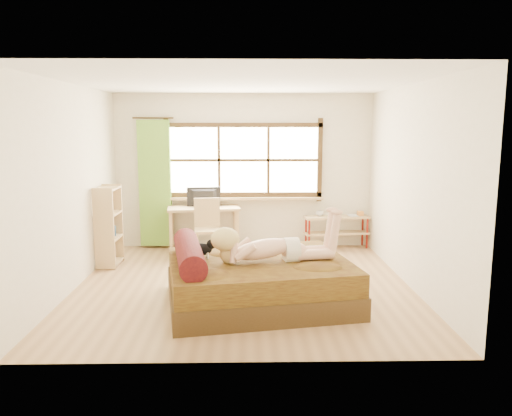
{
  "coord_description": "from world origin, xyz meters",
  "views": [
    {
      "loc": [
        0.04,
        -6.55,
        2.15
      ],
      "look_at": [
        0.18,
        0.2,
        1.03
      ],
      "focal_mm": 35.0,
      "sensor_mm": 36.0,
      "label": 1
    }
  ],
  "objects_px": {
    "bed": "(255,280)",
    "pipe_shelf": "(337,225)",
    "desk": "(204,213)",
    "bookshelf": "(109,226)",
    "chair": "(207,224)",
    "woman": "(272,235)",
    "kitten": "(200,248)"
  },
  "relations": [
    {
      "from": "desk",
      "to": "bookshelf",
      "type": "distance_m",
      "value": 1.67
    },
    {
      "from": "desk",
      "to": "chair",
      "type": "relative_size",
      "value": 1.34
    },
    {
      "from": "kitten",
      "to": "bookshelf",
      "type": "relative_size",
      "value": 0.26
    },
    {
      "from": "chair",
      "to": "bookshelf",
      "type": "distance_m",
      "value": 1.58
    },
    {
      "from": "pipe_shelf",
      "to": "bookshelf",
      "type": "relative_size",
      "value": 0.95
    },
    {
      "from": "woman",
      "to": "pipe_shelf",
      "type": "distance_m",
      "value": 3.12
    },
    {
      "from": "chair",
      "to": "pipe_shelf",
      "type": "relative_size",
      "value": 0.82
    },
    {
      "from": "woman",
      "to": "desk",
      "type": "xyz_separation_m",
      "value": [
        -1.04,
        2.68,
        -0.2
      ]
    },
    {
      "from": "bed",
      "to": "pipe_shelf",
      "type": "height_order",
      "value": "bed"
    },
    {
      "from": "bed",
      "to": "chair",
      "type": "height_order",
      "value": "chair"
    },
    {
      "from": "woman",
      "to": "bed",
      "type": "bearing_deg",
      "value": 158.55
    },
    {
      "from": "bed",
      "to": "pipe_shelf",
      "type": "relative_size",
      "value": 2.07
    },
    {
      "from": "desk",
      "to": "bookshelf",
      "type": "relative_size",
      "value": 1.04
    },
    {
      "from": "chair",
      "to": "bed",
      "type": "bearing_deg",
      "value": -78.57
    },
    {
      "from": "chair",
      "to": "pipe_shelf",
      "type": "xyz_separation_m",
      "value": [
        2.26,
        0.48,
        -0.11
      ]
    },
    {
      "from": "kitten",
      "to": "desk",
      "type": "xyz_separation_m",
      "value": [
        -0.17,
        2.53,
        -0.01
      ]
    },
    {
      "from": "woman",
      "to": "desk",
      "type": "relative_size",
      "value": 1.18
    },
    {
      "from": "woman",
      "to": "bookshelf",
      "type": "distance_m",
      "value": 3.01
    },
    {
      "from": "chair",
      "to": "woman",
      "type": "bearing_deg",
      "value": -74.45
    },
    {
      "from": "bookshelf",
      "to": "bed",
      "type": "bearing_deg",
      "value": -36.97
    },
    {
      "from": "bed",
      "to": "bookshelf",
      "type": "height_order",
      "value": "bookshelf"
    },
    {
      "from": "bed",
      "to": "chair",
      "type": "distance_m",
      "value": 2.41
    },
    {
      "from": "bookshelf",
      "to": "pipe_shelf",
      "type": "bearing_deg",
      "value": 16.32
    },
    {
      "from": "chair",
      "to": "kitten",
      "type": "bearing_deg",
      "value": -94.62
    },
    {
      "from": "woman",
      "to": "kitten",
      "type": "xyz_separation_m",
      "value": [
        -0.87,
        0.15,
        -0.19
      ]
    },
    {
      "from": "kitten",
      "to": "chair",
      "type": "distance_m",
      "value": 2.17
    },
    {
      "from": "desk",
      "to": "chair",
      "type": "xyz_separation_m",
      "value": [
        0.09,
        -0.36,
        -0.13
      ]
    },
    {
      "from": "woman",
      "to": "bookshelf",
      "type": "xyz_separation_m",
      "value": [
        -2.43,
        1.76,
        -0.24
      ]
    },
    {
      "from": "bed",
      "to": "desk",
      "type": "xyz_separation_m",
      "value": [
        -0.84,
        2.64,
        0.37
      ]
    },
    {
      "from": "woman",
      "to": "chair",
      "type": "xyz_separation_m",
      "value": [
        -0.95,
        2.32,
        -0.33
      ]
    },
    {
      "from": "desk",
      "to": "pipe_shelf",
      "type": "height_order",
      "value": "desk"
    },
    {
      "from": "desk",
      "to": "chair",
      "type": "distance_m",
      "value": 0.4
    }
  ]
}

